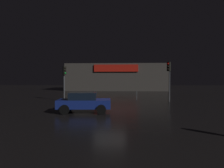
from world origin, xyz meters
name	(u,v)px	position (x,y,z in m)	size (l,w,h in m)	color
ground_plane	(110,110)	(0.00, 0.00, 0.00)	(120.00, 120.00, 0.00)	black
store_building	(117,77)	(-0.30, 29.00, 2.77)	(20.61, 10.14, 5.52)	#4C4742
traffic_signal_main	(64,76)	(-5.45, 6.36, 2.75)	(0.41, 0.43, 3.85)	#595B60
traffic_signal_cross_left	(169,73)	(5.96, 6.06, 3.09)	(0.42, 0.42, 4.26)	#595B60
car_near	(84,102)	(-1.81, -1.23, 0.78)	(3.96, 2.22, 1.48)	navy
bollard_kerb_a	(137,95)	(2.66, 7.92, 0.52)	(0.09, 0.09, 1.03)	#595B60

